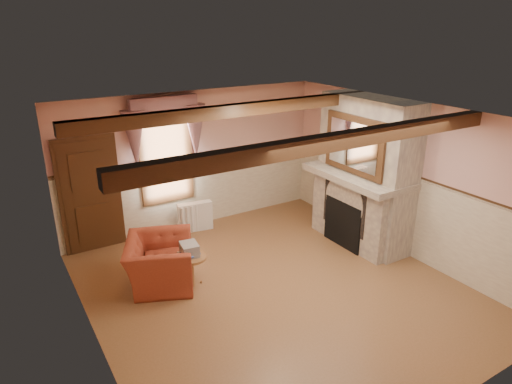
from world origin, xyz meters
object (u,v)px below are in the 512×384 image
oil_lamp (348,161)px  bowl (365,172)px  mantel_clock (332,157)px  armchair (160,262)px  side_table (191,271)px  radiator (195,217)px

oil_lamp → bowl: bearing=-90.0°
bowl → mantel_clock: 0.92m
armchair → side_table: 0.54m
mantel_clock → oil_lamp: bearing=-90.0°
mantel_clock → bowl: bearing=-90.0°
armchair → mantel_clock: 3.92m
armchair → oil_lamp: bearing=-70.1°
side_table → mantel_clock: size_ratio=2.29×
bowl → armchair: bearing=169.8°
armchair → radiator: (1.33, 1.57, -0.09)m
side_table → radiator: size_ratio=0.79×
bowl → oil_lamp: oil_lamp is taller
armchair → mantel_clock: size_ratio=4.94×
mantel_clock → oil_lamp: size_ratio=0.86×
radiator → oil_lamp: size_ratio=2.50×
armchair → bowl: 3.96m
side_table → bowl: size_ratio=1.59×
radiator → bowl: bowl is taller
side_table → radiator: bearing=64.0°
side_table → mantel_clock: (3.35, 0.60, 1.25)m
bowl → mantel_clock: mantel_clock is taller
armchair → bowl: bowl is taller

